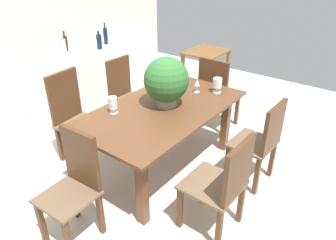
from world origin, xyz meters
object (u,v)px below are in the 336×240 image
Objects in this scene: kitchen_counter at (81,83)px; side_table at (206,62)px; wine_bottle_amber at (65,43)px; wine_bottle_tall at (99,42)px; chair_foot_end at (216,91)px; wine_bottle_clear at (106,36)px; wine_bottle_green at (63,48)px; dining_table at (163,117)px; wine_bottle_dark at (54,49)px; chair_far_right at (125,92)px; crystal_vase_center_near at (113,104)px; wine_glass at (197,83)px; flower_centerpiece at (166,81)px; chair_near_right at (262,140)px; chair_far_left at (73,113)px; chair_head_end at (75,182)px; crystal_vase_left at (217,84)px; chair_near_left at (224,183)px.

kitchen_counter is 1.87× the size of side_table.
wine_bottle_amber reaches higher than wine_bottle_tall.
wine_bottle_tall is (-0.48, 1.66, 0.49)m from chair_foot_end.
wine_bottle_green is at bearing -177.10° from wine_bottle_clear.
wine_bottle_dark is (0.05, 1.85, 0.40)m from dining_table.
chair_far_right is 3.13× the size of wine_bottle_clear.
crystal_vase_center_near is 0.67× the size of wine_bottle_tall.
wine_glass is (0.14, -1.02, 0.33)m from chair_far_right.
kitchen_counter is (-0.18, 1.89, -0.40)m from wine_glass.
wine_bottle_tall is at bearing 86.32° from wine_glass.
flower_centerpiece is at bearing -91.74° from wine_bottle_green.
chair_far_right is at bearing -88.10° from chair_near_right.
wine_bottle_clear is (1.32, 0.82, 0.50)m from chair_far_left.
wine_bottle_clear is (0.53, -0.04, 0.59)m from kitchen_counter.
wine_bottle_tall is 1.70m from side_table.
chair_far_left is at bearing 113.45° from dining_table.
chair_near_right is 2.99× the size of wine_bottle_clear.
chair_head_end reaches higher than crystal_vase_left.
chair_foot_end is 3.90× the size of wine_bottle_dark.
chair_foot_end reaches higher than chair_near_left.
dining_table is 0.55m from crystal_vase_center_near.
side_table is at bearing -30.55° from wine_bottle_green.
wine_bottle_tall reaches higher than chair_head_end.
crystal_vase_left is at bearing 79.20° from chair_head_end.
kitchen_counter is at bearing 98.30° from crystal_vase_left.
crystal_vase_center_near is at bearing -106.01° from wine_bottle_dark.
dining_table is 0.40m from flower_centerpiece.
wine_bottle_tall is (1.82, 1.66, 0.51)m from chair_head_end.
chair_far_right reaches higher than crystal_vase_center_near.
wine_bottle_clear is 0.62m from wine_bottle_amber.
chair_foot_end is at bearing 0.09° from flower_centerpiece.
chair_far_left is 1.06× the size of chair_head_end.
chair_far_left reaches higher than wine_glass.
wine_bottle_dark is 0.13m from wine_bottle_green.
chair_near_right and kitchen_counter have the same top height.
wine_bottle_dark is at bearing 162.72° from wine_bottle_tall.
side_table is (1.28, 0.91, -0.27)m from crystal_vase_left.
chair_far_left is 1.11m from wine_bottle_dark.
side_table is at bearing 19.19° from flower_centerpiece.
chair_near_left is 1.32m from crystal_vase_center_near.
crystal_vase_center_near is at bearing 158.12° from wine_glass.
dining_table is 6.60× the size of wine_bottle_amber.
dining_table is 1.83m from wine_bottle_tall.
crystal_vase_left is 2.09m from wine_bottle_green.
side_table is at bearing -38.52° from wine_bottle_amber.
wine_bottle_green is at bearing 50.00° from chair_far_left.
flower_centerpiece is (1.22, -0.00, 0.50)m from chair_head_end.
wine_bottle_tall is at bearing 27.36° from chair_far_left.
crystal_vase_center_near is at bearing -140.82° from chair_far_right.
flower_centerpiece is 0.52m from wine_glass.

